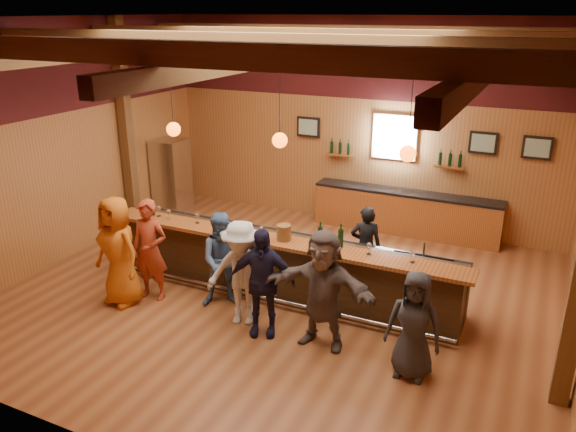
# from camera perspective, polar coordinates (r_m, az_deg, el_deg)

# --- Properties ---
(room) EXTENTS (9.04, 9.00, 4.52)m
(room) POSITION_cam_1_polar(r_m,az_deg,el_deg) (8.71, -0.69, 11.06)
(room) COLOR brown
(room) RESTS_ON ground
(bar_counter) EXTENTS (6.30, 1.07, 1.11)m
(bar_counter) POSITION_cam_1_polar(r_m,az_deg,el_deg) (9.59, -0.29, -4.94)
(bar_counter) COLOR black
(bar_counter) RESTS_ON ground
(back_bar_cabinet) EXTENTS (4.00, 0.52, 0.95)m
(back_bar_cabinet) POSITION_cam_1_polar(r_m,az_deg,el_deg) (12.39, 11.83, 0.35)
(back_bar_cabinet) COLOR brown
(back_bar_cabinet) RESTS_ON ground
(window) EXTENTS (0.95, 0.09, 0.95)m
(window) POSITION_cam_1_polar(r_m,az_deg,el_deg) (12.27, 10.79, 7.88)
(window) COLOR silver
(window) RESTS_ON room
(framed_pictures) EXTENTS (5.35, 0.05, 0.45)m
(framed_pictures) POSITION_cam_1_polar(r_m,az_deg,el_deg) (12.07, 14.80, 7.61)
(framed_pictures) COLOR black
(framed_pictures) RESTS_ON room
(wine_shelves) EXTENTS (3.00, 0.18, 0.30)m
(wine_shelves) POSITION_cam_1_polar(r_m,az_deg,el_deg) (12.30, 10.58, 5.87)
(wine_shelves) COLOR brown
(wine_shelves) RESTS_ON room
(pendant_lights) EXTENTS (4.24, 0.24, 1.37)m
(pendant_lights) POSITION_cam_1_polar(r_m,az_deg,el_deg) (8.76, -0.84, 7.74)
(pendant_lights) COLOR black
(pendant_lights) RESTS_ON room
(stainless_fridge) EXTENTS (0.70, 0.70, 1.80)m
(stainless_fridge) POSITION_cam_1_polar(r_m,az_deg,el_deg) (13.46, -11.75, 3.85)
(stainless_fridge) COLOR silver
(stainless_fridge) RESTS_ON ground
(customer_orange) EXTENTS (0.99, 0.73, 1.85)m
(customer_orange) POSITION_cam_1_polar(r_m,az_deg,el_deg) (9.51, -16.86, -3.44)
(customer_orange) COLOR #C25A12
(customer_orange) RESTS_ON ground
(customer_redvest) EXTENTS (0.68, 0.49, 1.73)m
(customer_redvest) POSITION_cam_1_polar(r_m,az_deg,el_deg) (9.57, -13.83, -3.38)
(customer_redvest) COLOR #9B351C
(customer_redvest) RESTS_ON ground
(customer_denim) EXTENTS (0.98, 0.92, 1.60)m
(customer_denim) POSITION_cam_1_polar(r_m,az_deg,el_deg) (9.15, -6.50, -4.46)
(customer_denim) COLOR #486590
(customer_denim) RESTS_ON ground
(customer_white) EXTENTS (1.21, 0.88, 1.68)m
(customer_white) POSITION_cam_1_polar(r_m,az_deg,el_deg) (8.59, -4.72, -5.82)
(customer_white) COLOR beige
(customer_white) RESTS_ON ground
(customer_navy) EXTENTS (1.07, 0.70, 1.69)m
(customer_navy) POSITION_cam_1_polar(r_m,az_deg,el_deg) (8.29, -2.71, -6.72)
(customer_navy) COLOR #1A1830
(customer_navy) RESTS_ON ground
(customer_brown) EXTENTS (1.67, 0.57, 1.78)m
(customer_brown) POSITION_cam_1_polar(r_m,az_deg,el_deg) (8.00, 3.57, -7.43)
(customer_brown) COLOR #5A4E48
(customer_brown) RESTS_ON ground
(customer_dark) EXTENTS (0.75, 0.50, 1.50)m
(customer_dark) POSITION_cam_1_polar(r_m,az_deg,el_deg) (7.60, 12.68, -10.77)
(customer_dark) COLOR #28272A
(customer_dark) RESTS_ON ground
(bartender) EXTENTS (0.61, 0.49, 1.47)m
(bartender) POSITION_cam_1_polar(r_m,az_deg,el_deg) (9.87, 7.88, -3.05)
(bartender) COLOR black
(bartender) RESTS_ON ground
(ice_bucket) EXTENTS (0.23, 0.23, 0.26)m
(ice_bucket) POSITION_cam_1_polar(r_m,az_deg,el_deg) (9.01, -0.42, -1.68)
(ice_bucket) COLOR brown
(ice_bucket) RESTS_ON bar_counter
(bottle_a) EXTENTS (0.08, 0.08, 0.37)m
(bottle_a) POSITION_cam_1_polar(r_m,az_deg,el_deg) (8.89, 3.28, -1.94)
(bottle_a) COLOR black
(bottle_a) RESTS_ON bar_counter
(bottle_b) EXTENTS (0.08, 0.08, 0.39)m
(bottle_b) POSITION_cam_1_polar(r_m,az_deg,el_deg) (8.78, 5.37, -2.21)
(bottle_b) COLOR black
(bottle_b) RESTS_ON bar_counter
(glass_a) EXTENTS (0.09, 0.09, 0.20)m
(glass_a) POSITION_cam_1_polar(r_m,az_deg,el_deg) (10.30, -13.02, 0.73)
(glass_a) COLOR silver
(glass_a) RESTS_ON bar_counter
(glass_b) EXTENTS (0.08, 0.08, 0.18)m
(glass_b) POSITION_cam_1_polar(r_m,az_deg,el_deg) (10.12, -12.05, 0.38)
(glass_b) COLOR silver
(glass_b) RESTS_ON bar_counter
(glass_c) EXTENTS (0.08, 0.08, 0.18)m
(glass_c) POSITION_cam_1_polar(r_m,az_deg,el_deg) (9.85, -9.22, -0.03)
(glass_c) COLOR silver
(glass_c) RESTS_ON bar_counter
(glass_d) EXTENTS (0.08, 0.08, 0.19)m
(glass_d) POSITION_cam_1_polar(r_m,az_deg,el_deg) (9.39, -6.03, -0.82)
(glass_d) COLOR silver
(glass_d) RESTS_ON bar_counter
(glass_e) EXTENTS (0.07, 0.07, 0.17)m
(glass_e) POSITION_cam_1_polar(r_m,az_deg,el_deg) (9.18, -2.75, -1.34)
(glass_e) COLOR silver
(glass_e) RESTS_ON bar_counter
(glass_f) EXTENTS (0.09, 0.09, 0.20)m
(glass_f) POSITION_cam_1_polar(r_m,az_deg,el_deg) (8.67, 4.26, -2.56)
(glass_f) COLOR silver
(glass_f) RESTS_ON bar_counter
(glass_g) EXTENTS (0.08, 0.08, 0.19)m
(glass_g) POSITION_cam_1_polar(r_m,az_deg,el_deg) (8.58, 8.24, -3.03)
(glass_g) COLOR silver
(glass_g) RESTS_ON bar_counter
(glass_h) EXTENTS (0.09, 0.09, 0.19)m
(glass_h) POSITION_cam_1_polar(r_m,az_deg,el_deg) (8.42, 12.60, -3.77)
(glass_h) COLOR silver
(glass_h) RESTS_ON bar_counter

